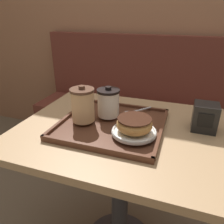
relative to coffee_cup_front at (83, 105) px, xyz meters
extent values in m
cube|color=#9E6B4C|center=(0.15, 1.14, 0.38)|extent=(8.00, 0.05, 2.40)
cube|color=brown|center=(0.00, 0.87, -0.60)|extent=(1.62, 0.44, 0.45)
cube|color=brown|center=(0.00, 1.05, -0.10)|extent=(1.62, 0.08, 0.55)
cube|color=tan|center=(0.15, 0.04, -0.11)|extent=(0.83, 0.67, 0.03)
cylinder|color=#333338|center=(0.15, 0.04, -0.47)|extent=(0.08, 0.08, 0.70)
cube|color=#512D1E|center=(0.11, 0.03, -0.09)|extent=(0.41, 0.39, 0.01)
cube|color=#512D1E|center=(0.11, -0.16, -0.07)|extent=(0.41, 0.01, 0.01)
cube|color=#512D1E|center=(0.11, 0.22, -0.07)|extent=(0.41, 0.01, 0.01)
cube|color=#512D1E|center=(-0.09, 0.03, -0.07)|extent=(0.01, 0.39, 0.01)
cube|color=#512D1E|center=(0.31, 0.03, -0.07)|extent=(0.01, 0.39, 0.01)
cylinder|color=#E0B784|center=(0.00, 0.00, -0.01)|extent=(0.09, 0.09, 0.12)
cylinder|color=brown|center=(0.00, 0.00, 0.06)|extent=(0.10, 0.10, 0.01)
cylinder|color=brown|center=(0.00, 0.00, 0.07)|extent=(0.03, 0.03, 0.01)
cylinder|color=white|center=(0.08, 0.08, -0.02)|extent=(0.09, 0.09, 0.11)
cylinder|color=black|center=(0.08, 0.08, 0.04)|extent=(0.10, 0.10, 0.01)
cylinder|color=black|center=(0.08, 0.08, 0.05)|extent=(0.03, 0.03, 0.01)
cylinder|color=white|center=(0.22, -0.04, -0.06)|extent=(0.16, 0.16, 0.01)
torus|color=white|center=(0.22, -0.04, -0.06)|extent=(0.16, 0.16, 0.01)
torus|color=tan|center=(0.22, -0.04, -0.03)|extent=(0.13, 0.13, 0.04)
cylinder|color=#381E14|center=(0.22, -0.04, -0.01)|extent=(0.12, 0.12, 0.00)
ellipsoid|color=silver|center=(0.15, 0.12, -0.06)|extent=(0.04, 0.04, 0.01)
cube|color=silver|center=(0.20, 0.17, -0.07)|extent=(0.08, 0.09, 0.00)
cube|color=black|center=(0.46, 0.12, -0.04)|extent=(0.09, 0.08, 0.11)
cube|color=black|center=(0.46, 0.08, -0.03)|extent=(0.06, 0.00, 0.05)
camera|label=1|loc=(0.37, -0.71, 0.33)|focal=35.00mm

